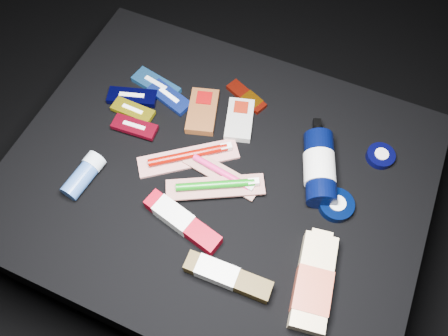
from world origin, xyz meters
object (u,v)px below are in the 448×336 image
at_px(bodywash_bottle, 313,284).
at_px(deodorant_stick, 84,175).
at_px(toothpaste_carton_red, 180,220).
at_px(lotion_bottle, 320,168).

bearing_deg(bodywash_bottle, deodorant_stick, 168.58).
relative_size(bodywash_bottle, toothpaste_carton_red, 1.11).
height_order(lotion_bottle, bodywash_bottle, lotion_bottle).
bearing_deg(bodywash_bottle, lotion_bottle, 96.61).
distance_m(lotion_bottle, bodywash_bottle, 0.26).
xyz_separation_m(bodywash_bottle, deodorant_stick, (-0.56, 0.03, 0.00)).
distance_m(bodywash_bottle, toothpaste_carton_red, 0.31).
bearing_deg(toothpaste_carton_red, deodorant_stick, -168.44).
relative_size(deodorant_stick, toothpaste_carton_red, 0.60).
height_order(lotion_bottle, deodorant_stick, lotion_bottle).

